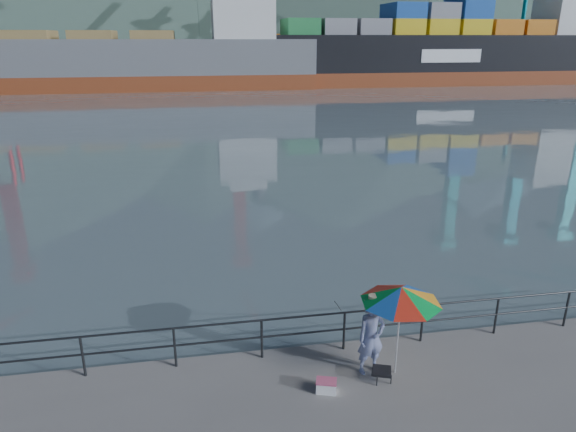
% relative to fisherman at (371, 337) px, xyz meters
% --- Properties ---
extents(harbor_water, '(500.00, 280.00, 0.00)m').
position_rel_fisherman_xyz_m(harbor_water, '(-1.34, 129.25, -0.89)').
color(harbor_water, slate).
rests_on(harbor_water, ground).
extents(far_dock, '(200.00, 40.00, 0.40)m').
position_rel_fisherman_xyz_m(far_dock, '(8.66, 92.25, -0.89)').
color(far_dock, '#514F4C').
rests_on(far_dock, ground).
extents(guardrail, '(22.00, 0.06, 1.03)m').
position_rel_fisherman_xyz_m(guardrail, '(-1.34, 0.95, -0.37)').
color(guardrail, '#2D3033').
rests_on(guardrail, ground).
extents(container_stacks, '(58.00, 8.40, 7.80)m').
position_rel_fisherman_xyz_m(container_stacks, '(31.25, 92.97, 2.30)').
color(container_stacks, orange).
rests_on(container_stacks, ground).
extents(fisherman, '(0.71, 0.52, 1.78)m').
position_rel_fisherman_xyz_m(fisherman, '(0.00, 0.00, 0.00)').
color(fisherman, navy).
rests_on(fisherman, ground).
extents(beach_umbrella, '(2.14, 2.14, 2.16)m').
position_rel_fisherman_xyz_m(beach_umbrella, '(0.56, -0.16, 1.08)').
color(beach_umbrella, white).
rests_on(beach_umbrella, ground).
extents(folding_stool, '(0.52, 0.52, 0.27)m').
position_rel_fisherman_xyz_m(folding_stool, '(0.15, -0.38, -0.75)').
color(folding_stool, black).
rests_on(folding_stool, ground).
extents(cooler_bag, '(0.49, 0.39, 0.24)m').
position_rel_fisherman_xyz_m(cooler_bag, '(-1.14, -0.53, -0.77)').
color(cooler_bag, white).
rests_on(cooler_bag, ground).
extents(fishing_rod, '(0.64, 1.54, 1.17)m').
position_rel_fisherman_xyz_m(fishing_rod, '(-0.36, 1.44, -0.89)').
color(fishing_rod, black).
rests_on(fishing_rod, ground).
extents(bulk_carrier, '(57.85, 10.01, 14.50)m').
position_rel_fisherman_xyz_m(bulk_carrier, '(-12.33, 73.20, 3.15)').
color(bulk_carrier, brown).
rests_on(bulk_carrier, ground).
extents(container_ship, '(58.55, 9.76, 18.10)m').
position_rel_fisherman_xyz_m(container_ship, '(38.31, 74.25, 4.96)').
color(container_ship, brown).
rests_on(container_ship, ground).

